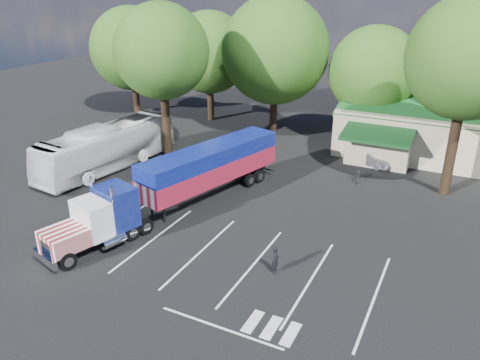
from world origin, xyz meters
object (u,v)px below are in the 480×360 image
at_px(woman, 275,260).
at_px(bicycle, 359,175).
at_px(silver_sedan, 369,157).
at_px(tour_bus, 108,147).
at_px(semi_truck, 185,177).

height_order(woman, bicycle, woman).
bearing_deg(silver_sedan, tour_bus, 135.63).
bearing_deg(semi_truck, silver_sedan, 71.02).
bearing_deg(woman, tour_bus, 40.00).
bearing_deg(silver_sedan, bicycle, -161.12).
bearing_deg(bicycle, semi_truck, -143.71).
relative_size(bicycle, tour_bus, 0.14).
bearing_deg(semi_truck, woman, -12.57).
xyz_separation_m(tour_bus, silver_sedan, (18.58, 10.07, -1.11)).
xyz_separation_m(woman, silver_sedan, (0.89, 17.76, -0.10)).
relative_size(woman, silver_sedan, 0.38).
bearing_deg(tour_bus, semi_truck, -13.07).
distance_m(semi_truck, bicycle, 13.44).
height_order(woman, tour_bus, tour_bus).
distance_m(semi_truck, silver_sedan, 16.25).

